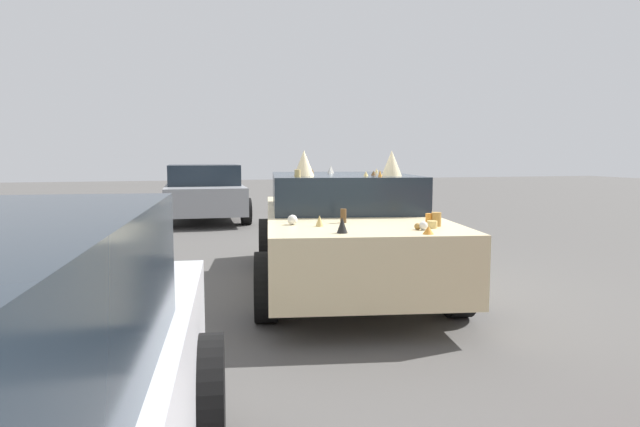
% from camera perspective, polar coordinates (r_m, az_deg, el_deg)
% --- Properties ---
extents(ground_plane, '(60.00, 60.00, 0.00)m').
position_cam_1_polar(ground_plane, '(6.86, 2.44, -7.43)').
color(ground_plane, '#514F4C').
extents(art_car_decorated, '(4.75, 2.67, 1.65)m').
position_cam_1_polar(art_car_decorated, '(6.78, 2.41, -1.44)').
color(art_car_decorated, beige).
rests_on(art_car_decorated, ground).
extents(parked_sedan_near_right, '(4.59, 2.18, 1.37)m').
position_cam_1_polar(parked_sedan_near_right, '(14.13, -11.91, 2.22)').
color(parked_sedan_near_right, gray).
rests_on(parked_sedan_near_right, ground).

